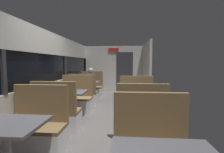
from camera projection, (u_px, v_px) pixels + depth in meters
ground_plane at (102, 123)px, 4.07m from camera, size 3.30×9.20×0.02m
carriage_window_panel_left at (44, 78)px, 4.09m from camera, size 0.09×8.48×2.30m
carriage_end_bulkhead at (115, 70)px, 8.14m from camera, size 2.90×0.11×2.30m
carriage_aisle_panel_right at (146, 71)px, 6.84m from camera, size 0.08×2.40×2.30m
dining_table_near_window at (6, 131)px, 2.01m from camera, size 0.90×0.70×0.74m
bench_near_window_facing_entry at (37, 132)px, 2.73m from camera, size 0.95×0.50×1.10m
dining_table_mid_window at (68, 95)px, 4.22m from camera, size 0.90×0.70×0.74m
bench_mid_window_facing_end at (58, 116)px, 3.55m from camera, size 0.95×0.50×1.10m
bench_mid_window_facing_entry at (76, 101)px, 4.94m from camera, size 0.95×0.50×1.10m
dining_table_far_window at (88, 84)px, 6.43m from camera, size 0.90×0.70×0.74m
bench_far_window_facing_end at (83, 95)px, 5.76m from camera, size 0.95×0.50×1.10m
bench_far_window_facing_entry at (91, 89)px, 7.15m from camera, size 0.95×0.50×1.10m
dining_table_rear_aisle at (139, 98)px, 3.88m from camera, size 0.90×0.70×0.74m
bench_rear_aisle_facing_end at (141, 121)px, 3.21m from camera, size 0.95×0.50×1.10m
bench_rear_aisle_facing_entry at (137, 104)px, 4.60m from camera, size 0.95×0.50×1.10m
seated_passenger at (91, 85)px, 7.06m from camera, size 0.47×0.55×1.26m
coffee_cup_primary at (82, 81)px, 6.27m from camera, size 0.07×0.07×0.09m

